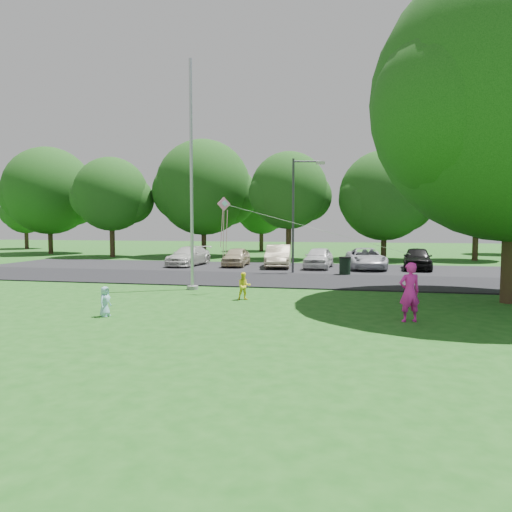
% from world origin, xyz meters
% --- Properties ---
extents(ground, '(120.00, 120.00, 0.00)m').
position_xyz_m(ground, '(0.00, 0.00, 0.00)').
color(ground, '#195316').
rests_on(ground, ground).
extents(park_road, '(60.00, 6.00, 0.06)m').
position_xyz_m(park_road, '(0.00, 9.00, 0.03)').
color(park_road, black).
rests_on(park_road, ground).
extents(parking_strip, '(42.00, 7.00, 0.06)m').
position_xyz_m(parking_strip, '(0.00, 15.50, 0.03)').
color(parking_strip, black).
rests_on(parking_strip, ground).
extents(flagpole, '(0.50, 0.50, 10.00)m').
position_xyz_m(flagpole, '(-3.50, 5.00, 4.17)').
color(flagpole, '#B7BABF').
rests_on(flagpole, ground).
extents(street_lamp, '(1.86, 0.57, 6.67)m').
position_xyz_m(street_lamp, '(0.33, 12.39, 4.01)').
color(street_lamp, '#3F3F44').
rests_on(street_lamp, ground).
extents(trash_can, '(0.66, 0.66, 1.05)m').
position_xyz_m(trash_can, '(3.07, 12.00, 0.53)').
color(trash_can, black).
rests_on(trash_can, ground).
extents(tree_row, '(64.35, 11.94, 10.88)m').
position_xyz_m(tree_row, '(1.59, 24.23, 5.71)').
color(tree_row, '#332316').
rests_on(tree_row, ground).
extents(horizon_trees, '(77.46, 7.20, 7.02)m').
position_xyz_m(horizon_trees, '(4.06, 33.88, 4.30)').
color(horizon_trees, '#332316').
rests_on(horizon_trees, ground).
extents(parked_cars, '(17.15, 4.96, 1.47)m').
position_xyz_m(parked_cars, '(0.32, 15.62, 0.74)').
color(parked_cars, silver).
rests_on(parked_cars, ground).
extents(woman, '(0.75, 0.62, 1.77)m').
position_xyz_m(woman, '(5.07, -0.11, 0.89)').
color(woman, '#F520B0').
rests_on(woman, ground).
extents(child_yellow, '(0.63, 0.57, 1.06)m').
position_xyz_m(child_yellow, '(-0.61, 2.73, 0.53)').
color(child_yellow, yellow).
rests_on(child_yellow, ground).
extents(child_blue, '(0.34, 0.49, 0.95)m').
position_xyz_m(child_blue, '(-4.16, -1.23, 0.48)').
color(child_blue, '#91CCDE').
rests_on(child_blue, ground).
extents(kite, '(7.13, 4.54, 2.55)m').
position_xyz_m(kite, '(-1.59, 4.04, 3.25)').
color(kite, pink).
rests_on(kite, ground).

